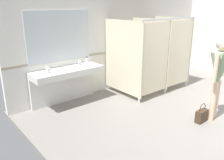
# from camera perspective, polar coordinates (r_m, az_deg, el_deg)

# --- Properties ---
(ground_plane) EXTENTS (7.02, 6.50, 0.10)m
(ground_plane) POSITION_cam_1_polar(r_m,az_deg,el_deg) (5.58, 24.99, -8.63)
(ground_plane) COLOR gray
(wall_back) EXTENTS (7.02, 0.12, 2.82)m
(wall_back) POSITION_cam_1_polar(r_m,az_deg,el_deg) (6.87, 3.45, 10.62)
(wall_back) COLOR silver
(wall_back) RESTS_ON ground_plane
(wall_back_tile_band) EXTENTS (7.02, 0.01, 0.06)m
(wall_back_tile_band) POSITION_cam_1_polar(r_m,az_deg,el_deg) (6.88, 3.76, 7.61)
(wall_back_tile_band) COLOR #9E937F
(wall_back_tile_band) RESTS_ON wall_back
(vanity_counter) EXTENTS (1.70, 0.56, 0.99)m
(vanity_counter) POSITION_cam_1_polar(r_m,az_deg,el_deg) (5.58, -11.18, 0.49)
(vanity_counter) COLOR silver
(vanity_counter) RESTS_ON ground_plane
(mirror_panel) EXTENTS (1.60, 0.02, 1.15)m
(mirror_panel) POSITION_cam_1_polar(r_m,az_deg,el_deg) (5.54, -12.80, 10.49)
(mirror_panel) COLOR silver
(mirror_panel) RESTS_ON wall_back
(bathroom_stalls) EXTENTS (2.06, 1.35, 1.99)m
(bathroom_stalls) POSITION_cam_1_polar(r_m,az_deg,el_deg) (6.43, 10.54, 6.51)
(bathroom_stalls) COLOR beige
(bathroom_stalls) RESTS_ON ground_plane
(person_standing) EXTENTS (0.58, 0.47, 1.69)m
(person_standing) POSITION_cam_1_polar(r_m,az_deg,el_deg) (5.05, 24.86, 2.38)
(person_standing) COLOR beige
(person_standing) RESTS_ON ground_plane
(handbag) EXTENTS (0.29, 0.13, 0.41)m
(handbag) POSITION_cam_1_polar(r_m,az_deg,el_deg) (5.11, 21.20, -8.15)
(handbag) COLOR #3F2D1E
(handbag) RESTS_ON ground_plane
(soap_dispenser) EXTENTS (0.07, 0.07, 0.18)m
(soap_dispenser) POSITION_cam_1_polar(r_m,az_deg,el_deg) (5.88, -6.18, 4.79)
(soap_dispenser) COLOR white
(soap_dispenser) RESTS_ON vanity_counter
(paper_cup) EXTENTS (0.07, 0.07, 0.11)m
(paper_cup) POSITION_cam_1_polar(r_m,az_deg,el_deg) (5.18, -15.57, 2.17)
(paper_cup) COLOR white
(paper_cup) RESTS_ON vanity_counter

